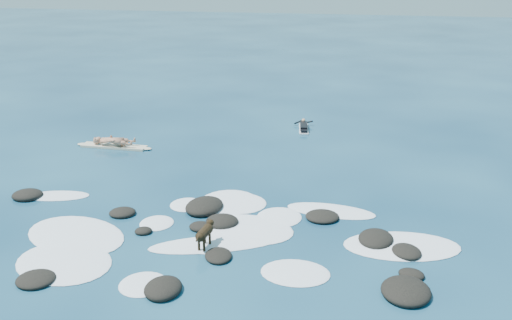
# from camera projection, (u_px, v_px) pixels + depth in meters

# --- Properties ---
(ground) EXTENTS (160.00, 160.00, 0.00)m
(ground) POSITION_uv_depth(u_px,v_px,m) (191.00, 224.00, 18.02)
(ground) COLOR #0A2642
(ground) RESTS_ON ground
(reef_rocks) EXTENTS (14.10, 6.72, 0.45)m
(reef_rocks) POSITION_uv_depth(u_px,v_px,m) (216.00, 238.00, 16.91)
(reef_rocks) COLOR black
(reef_rocks) RESTS_ON ground
(breaking_foam) EXTENTS (15.01, 7.86, 0.12)m
(breaking_foam) POSITION_uv_depth(u_px,v_px,m) (209.00, 231.00, 17.52)
(breaking_foam) COLOR white
(breaking_foam) RESTS_ON ground
(standing_surfer_rig) EXTENTS (3.57, 0.71, 2.04)m
(standing_surfer_rig) POSITION_uv_depth(u_px,v_px,m) (113.00, 130.00, 25.26)
(standing_surfer_rig) COLOR beige
(standing_surfer_rig) RESTS_ON ground
(paddling_surfer_rig) EXTENTS (0.97, 2.18, 0.38)m
(paddling_surfer_rig) POSITION_uv_depth(u_px,v_px,m) (304.00, 127.00, 28.27)
(paddling_surfer_rig) COLOR white
(paddling_surfer_rig) RESTS_ON ground
(dog) EXTENTS (0.38, 1.20, 0.76)m
(dog) POSITION_uv_depth(u_px,v_px,m) (205.00, 232.00, 16.37)
(dog) COLOR black
(dog) RESTS_ON ground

